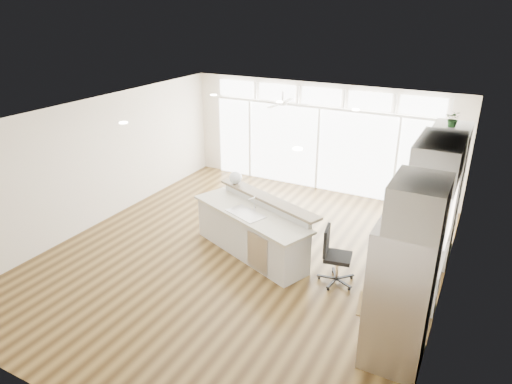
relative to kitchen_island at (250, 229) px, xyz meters
The scene contains 24 objects.
floor 0.57m from the kitchen_island, 112.77° to the right, with size 7.00×8.00×0.02m, color #442F15.
ceiling 2.18m from the kitchen_island, 112.77° to the right, with size 7.00×8.00×0.02m, color white.
wall_back 3.90m from the kitchen_island, 91.17° to the left, with size 7.00×0.04×2.70m, color silver.
wall_front 4.27m from the kitchen_island, 91.06° to the right, with size 7.00×0.04×2.70m, color silver.
wall_left 3.68m from the kitchen_island, behind, with size 0.04×8.00×2.70m, color silver.
wall_right 3.52m from the kitchen_island, ahead, with size 0.04×8.00×2.70m, color silver.
glass_wall 3.79m from the kitchen_island, 91.19° to the left, with size 5.80×0.06×2.08m, color white.
transom_row 4.19m from the kitchen_island, 91.19° to the left, with size 5.90×0.06×0.40m, color white.
desk_window 3.54m from the kitchen_island, ahead, with size 0.04×0.85×0.85m, color white.
ceiling_fan 3.31m from the kitchen_island, 102.46° to the left, with size 1.16×1.16×0.32m, color white.
recessed_lights 2.15m from the kitchen_island, 169.21° to the left, with size 3.40×3.00×0.02m, color white.
oven_cabinet 3.56m from the kitchen_island, 27.57° to the left, with size 0.64×1.20×2.50m, color silver.
desk_nook 3.06m from the kitchen_island, ahead, with size 0.72×1.30×0.76m, color silver.
upper_cabinets 3.59m from the kitchen_island, ahead, with size 0.64×1.30×0.64m, color silver.
refrigerator 3.43m from the kitchen_island, 26.85° to the right, with size 0.76×0.90×2.00m, color silver.
fridge_cabinet 3.88m from the kitchen_island, 26.40° to the right, with size 0.64×0.90×0.60m, color silver.
framed_photos 3.57m from the kitchen_island, 12.26° to the left, with size 0.06×0.22×0.80m, color black.
kitchen_island is the anchor object (origin of this frame).
rug 2.83m from the kitchen_island, 10.33° to the right, with size 0.91×0.66×0.01m, color #3C2913.
office_chair 1.80m from the kitchen_island, ahead, with size 0.53×0.49×1.02m, color black.
fishbowl 1.22m from the kitchen_island, 135.19° to the left, with size 0.26×0.26×0.26m, color silver.
monitor 3.00m from the kitchen_island, ahead, with size 0.07×0.43×0.36m, color black.
keyboard 2.81m from the kitchen_island, ahead, with size 0.11×0.29×0.01m, color white.
potted_plant 4.06m from the kitchen_island, 27.57° to the left, with size 0.26×0.29×0.22m, color #245323.
Camera 1 is at (3.75, -6.56, 4.49)m, focal length 32.00 mm.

